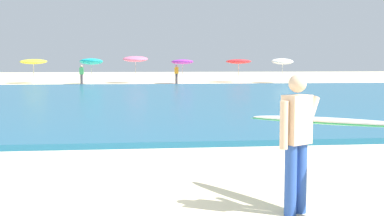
% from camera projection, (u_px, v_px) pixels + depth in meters
% --- Properties ---
extents(ground_plane, '(160.00, 160.00, 0.00)m').
position_uv_depth(ground_plane, '(98.00, 202.00, 6.77)').
color(ground_plane, beige).
extents(sea, '(120.00, 28.00, 0.14)m').
position_uv_depth(sea, '(124.00, 98.00, 24.66)').
color(sea, '#1E6084').
rests_on(sea, ground).
extents(surfer_with_board, '(1.57, 2.36, 1.73)m').
position_uv_depth(surfer_with_board, '(308.00, 131.00, 6.31)').
color(surfer_with_board, '#284CA3').
rests_on(surfer_with_board, ground).
extents(beach_umbrella_1, '(2.25, 2.27, 2.11)m').
position_uv_depth(beach_umbrella_1, '(33.00, 62.00, 42.56)').
color(beach_umbrella_1, beige).
rests_on(beach_umbrella_1, ground).
extents(beach_umbrella_2, '(1.88, 1.91, 2.18)m').
position_uv_depth(beach_umbrella_2, '(91.00, 62.00, 40.95)').
color(beach_umbrella_2, beige).
rests_on(beach_umbrella_2, ground).
extents(beach_umbrella_3, '(2.13, 2.16, 2.37)m').
position_uv_depth(beach_umbrella_3, '(135.00, 59.00, 42.98)').
color(beach_umbrella_3, beige).
rests_on(beach_umbrella_3, ground).
extents(beach_umbrella_4, '(1.85, 1.87, 2.07)m').
position_uv_depth(beach_umbrella_4, '(182.00, 62.00, 41.82)').
color(beach_umbrella_4, beige).
rests_on(beach_umbrella_4, ground).
extents(beach_umbrella_5, '(2.24, 2.24, 2.06)m').
position_uv_depth(beach_umbrella_5, '(239.00, 61.00, 44.78)').
color(beach_umbrella_5, beige).
rests_on(beach_umbrella_5, ground).
extents(beach_umbrella_6, '(1.85, 1.89, 2.19)m').
position_uv_depth(beach_umbrella_6, '(282.00, 61.00, 43.13)').
color(beach_umbrella_6, beige).
rests_on(beach_umbrella_6, ground).
extents(beachgoer_near_row_left, '(0.32, 0.20, 1.58)m').
position_uv_depth(beachgoer_near_row_left, '(82.00, 74.00, 39.59)').
color(beachgoer_near_row_left, '#383842').
rests_on(beachgoer_near_row_left, ground).
extents(beachgoer_near_row_mid, '(0.32, 0.20, 1.58)m').
position_uv_depth(beachgoer_near_row_mid, '(176.00, 74.00, 41.71)').
color(beachgoer_near_row_mid, '#383842').
rests_on(beachgoer_near_row_mid, ground).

